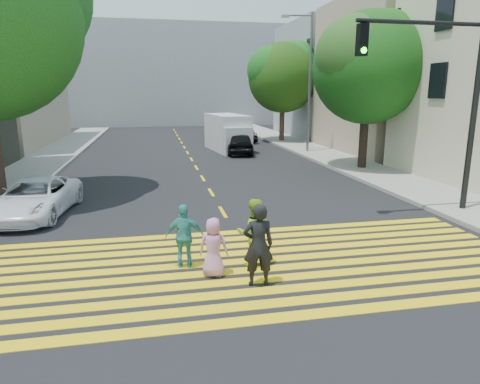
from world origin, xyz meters
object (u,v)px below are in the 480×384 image
object	(u,v)px
tree_right_near	(369,62)
pedestrian_child	(213,247)
white_van	(228,134)
white_sedan	(35,198)
pedestrian_man	(258,245)
pedestrian_extra	(185,236)
dark_car_parked	(244,134)
dark_car_near	(240,143)
pedestrian_woman	(254,233)
silver_car	(218,131)
tree_right_far	(284,74)
traffic_signal	(444,86)

from	to	relation	value
tree_right_near	pedestrian_child	world-z (taller)	tree_right_near
white_van	white_sedan	bearing A→B (deg)	-129.03
pedestrian_man	pedestrian_extra	distance (m)	1.92
dark_car_parked	pedestrian_child	bearing A→B (deg)	-106.26
white_sedan	dark_car_near	distance (m)	16.10
white_van	pedestrian_woman	bearing A→B (deg)	-105.57
pedestrian_woman	white_sedan	size ratio (longest dim) A/B	0.37
white_sedan	white_van	size ratio (longest dim) A/B	0.81
pedestrian_man	white_van	size ratio (longest dim) A/B	0.33
pedestrian_extra	silver_car	distance (m)	28.59
pedestrian_man	pedestrian_child	distance (m)	1.10
pedestrian_woman	pedestrian_child	distance (m)	1.08
white_sedan	silver_car	world-z (taller)	silver_car
pedestrian_child	pedestrian_man	bearing A→B (deg)	161.48
pedestrian_extra	white_sedan	size ratio (longest dim) A/B	0.35
tree_right_far	pedestrian_woman	world-z (taller)	tree_right_far
silver_car	traffic_signal	xyz separation A→B (m)	(3.43, -25.29, 3.53)
dark_car_parked	pedestrian_man	bearing A→B (deg)	-104.15
dark_car_parked	dark_car_near	bearing A→B (deg)	-106.77
tree_right_far	tree_right_near	bearing A→B (deg)	-88.35
pedestrian_child	pedestrian_extra	xyz separation A→B (m)	(-0.59, 0.60, 0.09)
pedestrian_man	silver_car	xyz separation A→B (m)	(3.60, 29.39, -0.21)
tree_right_near	pedestrian_woman	world-z (taller)	tree_right_near
tree_right_far	dark_car_parked	size ratio (longest dim) A/B	2.09
pedestrian_extra	tree_right_far	bearing A→B (deg)	-105.42
silver_car	tree_right_near	bearing A→B (deg)	104.70
pedestrian_woman	white_van	size ratio (longest dim) A/B	0.30
tree_right_near	pedestrian_man	world-z (taller)	tree_right_near
tree_right_far	white_van	bearing A→B (deg)	-140.02
pedestrian_extra	dark_car_parked	size ratio (longest dim) A/B	0.40
tree_right_far	traffic_signal	bearing A→B (deg)	-93.54
tree_right_near	white_van	size ratio (longest dim) A/B	1.48
pedestrian_woman	pedestrian_extra	distance (m)	1.61
dark_car_near	pedestrian_child	bearing A→B (deg)	86.55
pedestrian_woman	tree_right_far	bearing A→B (deg)	-105.82
pedestrian_child	silver_car	size ratio (longest dim) A/B	0.29
pedestrian_child	white_van	size ratio (longest dim) A/B	0.25
tree_right_far	white_van	xyz separation A→B (m)	(-5.31, -4.45, -4.24)
pedestrian_woman	white_van	bearing A→B (deg)	-95.59
white_van	tree_right_near	bearing A→B (deg)	-64.50
silver_car	pedestrian_child	bearing A→B (deg)	78.99
pedestrian_child	dark_car_near	size ratio (longest dim) A/B	0.32
pedestrian_extra	dark_car_near	world-z (taller)	pedestrian_extra
tree_right_near	dark_car_parked	bearing A→B (deg)	104.15
pedestrian_extra	silver_car	bearing A→B (deg)	-93.71
pedestrian_child	tree_right_near	bearing A→B (deg)	-111.04
tree_right_near	pedestrian_extra	bearing A→B (deg)	-132.44
silver_car	dark_car_parked	bearing A→B (deg)	116.02
white_van	traffic_signal	distance (m)	17.84
silver_car	pedestrian_extra	bearing A→B (deg)	77.64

